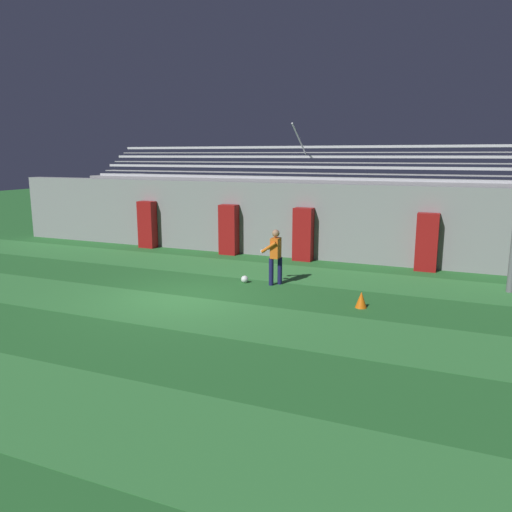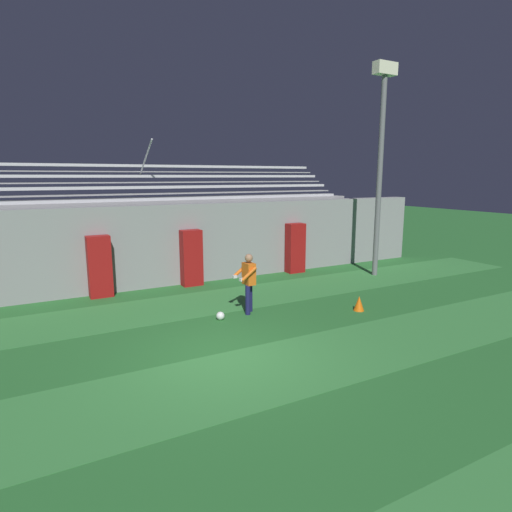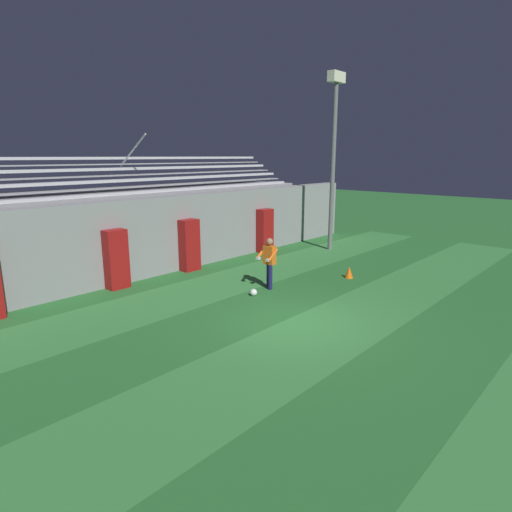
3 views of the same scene
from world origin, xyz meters
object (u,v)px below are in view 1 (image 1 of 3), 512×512
Objects in this scene: padding_pillar_far_right at (427,242)px; traffic_cone at (361,300)px; padding_pillar_gate_left at (229,230)px; goalkeeper at (275,253)px; padding_pillar_gate_right at (303,234)px; padding_pillar_far_left at (147,225)px; soccer_ball at (245,279)px.

padding_pillar_far_right reaches higher than traffic_cone.
padding_pillar_gate_left is 1.00× the size of padding_pillar_far_right.
padding_pillar_far_right is 1.16× the size of goalkeeper.
padding_pillar_gate_right is 3.69m from goalkeeper.
padding_pillar_gate_right is 4.62× the size of traffic_cone.
padding_pillar_far_left is at bearing 180.00° from padding_pillar_far_right.
goalkeeper reaches higher than traffic_cone.
padding_pillar_gate_left reaches higher than traffic_cone.
soccer_ball is (-4.93, -3.84, -0.86)m from padding_pillar_far_right.
padding_pillar_gate_right is 6.81m from padding_pillar_far_left.
padding_pillar_gate_left is at bearing 180.00° from padding_pillar_gate_right.
padding_pillar_gate_left is 7.33m from padding_pillar_far_right.
goalkeeper is 3.98× the size of traffic_cone.
padding_pillar_far_left is 8.82× the size of soccer_ball.
padding_pillar_gate_right is 8.82× the size of soccer_ball.
traffic_cone is at bearing -16.93° from soccer_ball.
padding_pillar_far_right is at bearing 0.00° from padding_pillar_far_left.
padding_pillar_far_left reaches higher than soccer_ball.
padding_pillar_far_right is (7.33, 0.00, 0.00)m from padding_pillar_gate_left.
padding_pillar_gate_right is at bearing 0.00° from padding_pillar_gate_left.
padding_pillar_gate_left is 4.62× the size of traffic_cone.
padding_pillar_far_right reaches higher than goalkeeper.
traffic_cone is at bearing -57.81° from padding_pillar_gate_right.
padding_pillar_far_left is 7.33m from soccer_ball.
goalkeeper reaches higher than soccer_ball.
padding_pillar_far_left is 1.16× the size of goalkeeper.
traffic_cone is at bearing -38.98° from padding_pillar_gate_left.
traffic_cone is (3.14, -4.99, -0.76)m from padding_pillar_gate_right.
padding_pillar_gate_left is at bearing 132.08° from goalkeeper.
padding_pillar_far_right is at bearing 42.55° from goalkeeper.
padding_pillar_gate_left and padding_pillar_far_left have the same top height.
padding_pillar_far_right reaches higher than soccer_ball.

